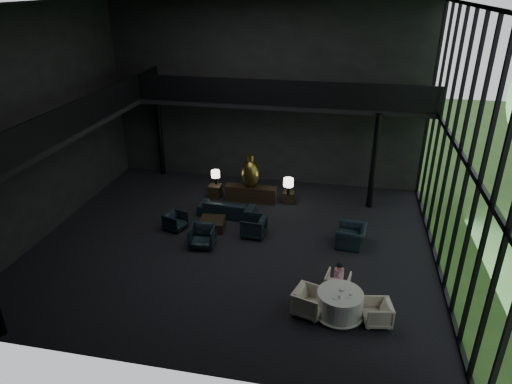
% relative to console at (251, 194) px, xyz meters
% --- Properties ---
extents(floor, '(14.00, 12.00, 0.02)m').
position_rel_console_xyz_m(floor, '(0.15, -3.51, -0.34)').
color(floor, black).
rests_on(floor, ground).
extents(ceiling, '(14.00, 12.00, 0.02)m').
position_rel_console_xyz_m(ceiling, '(0.15, -3.51, 7.66)').
color(ceiling, black).
rests_on(ceiling, ground).
extents(wall_back, '(14.00, 0.04, 8.00)m').
position_rel_console_xyz_m(wall_back, '(0.15, 2.49, 3.66)').
color(wall_back, black).
rests_on(wall_back, ground).
extents(wall_front, '(14.00, 0.04, 8.00)m').
position_rel_console_xyz_m(wall_front, '(0.15, -9.51, 3.66)').
color(wall_front, black).
rests_on(wall_front, ground).
extents(wall_left, '(0.04, 12.00, 8.00)m').
position_rel_console_xyz_m(wall_left, '(-6.85, -3.51, 3.66)').
color(wall_left, black).
rests_on(wall_left, ground).
extents(curtain_wall, '(0.20, 12.00, 8.00)m').
position_rel_console_xyz_m(curtain_wall, '(7.10, -3.51, 3.66)').
color(curtain_wall, black).
rests_on(curtain_wall, ground).
extents(mezzanine_left, '(2.00, 12.00, 0.25)m').
position_rel_console_xyz_m(mezzanine_left, '(-5.85, -3.51, 3.66)').
color(mezzanine_left, black).
rests_on(mezzanine_left, wall_left).
extents(mezzanine_back, '(12.00, 2.00, 0.25)m').
position_rel_console_xyz_m(mezzanine_back, '(1.15, 1.49, 3.66)').
color(mezzanine_back, black).
rests_on(mezzanine_back, wall_back).
extents(railing_left, '(0.06, 12.00, 1.00)m').
position_rel_console_xyz_m(railing_left, '(-4.85, -3.51, 4.26)').
color(railing_left, black).
rests_on(railing_left, mezzanine_left).
extents(railing_back, '(12.00, 0.06, 1.00)m').
position_rel_console_xyz_m(railing_back, '(1.15, 0.49, 4.26)').
color(railing_back, black).
rests_on(railing_back, mezzanine_back).
extents(column_nw, '(0.24, 0.24, 4.00)m').
position_rel_console_xyz_m(column_nw, '(-4.85, 2.19, 1.66)').
color(column_nw, black).
rests_on(column_nw, floor).
extents(column_ne, '(0.24, 0.24, 4.00)m').
position_rel_console_xyz_m(column_ne, '(4.95, 0.49, 1.66)').
color(column_ne, black).
rests_on(column_ne, floor).
extents(console, '(2.17, 0.49, 0.69)m').
position_rel_console_xyz_m(console, '(0.00, 0.00, 0.00)').
color(console, black).
rests_on(console, floor).
extents(bronze_urn, '(0.76, 0.76, 1.42)m').
position_rel_console_xyz_m(bronze_urn, '(0.00, 0.00, 0.95)').
color(bronze_urn, olive).
rests_on(bronze_urn, console).
extents(side_table_left, '(0.51, 0.51, 0.56)m').
position_rel_console_xyz_m(side_table_left, '(-1.60, 0.10, -0.06)').
color(side_table_left, black).
rests_on(side_table_left, floor).
extents(table_lamp_left, '(0.37, 0.37, 0.62)m').
position_rel_console_xyz_m(table_lamp_left, '(-1.60, 0.24, 0.66)').
color(table_lamp_left, black).
rests_on(table_lamp_left, side_table_left).
extents(side_table_right, '(0.45, 0.45, 0.50)m').
position_rel_console_xyz_m(side_table_right, '(1.60, 0.19, -0.09)').
color(side_table_right, black).
rests_on(side_table_right, floor).
extents(table_lamp_right, '(0.42, 0.42, 0.70)m').
position_rel_console_xyz_m(table_lamp_right, '(1.60, -0.02, 0.65)').
color(table_lamp_right, black).
rests_on(table_lamp_right, side_table_right).
extents(sofa, '(2.42, 0.84, 0.93)m').
position_rel_console_xyz_m(sofa, '(-0.68, -1.44, 0.12)').
color(sofa, black).
rests_on(sofa, floor).
extents(lounge_armchair_west, '(0.82, 0.85, 0.70)m').
position_rel_console_xyz_m(lounge_armchair_west, '(-2.29, -2.92, 0.01)').
color(lounge_armchair_west, '#162A2F').
rests_on(lounge_armchair_west, floor).
extents(lounge_armchair_east, '(0.92, 0.98, 0.94)m').
position_rel_console_xyz_m(lounge_armchair_east, '(0.71, -2.82, 0.13)').
color(lounge_armchair_east, black).
rests_on(lounge_armchair_east, floor).
extents(lounge_armchair_south, '(1.00, 0.95, 0.97)m').
position_rel_console_xyz_m(lounge_armchair_south, '(-0.91, -3.91, 0.14)').
color(lounge_armchair_south, black).
rests_on(lounge_armchair_south, floor).
extents(window_armchair, '(0.87, 1.24, 1.02)m').
position_rel_console_xyz_m(window_armchair, '(4.24, -2.77, 0.17)').
color(window_armchair, black).
rests_on(window_armchair, floor).
extents(coffee_table, '(1.01, 1.01, 0.40)m').
position_rel_console_xyz_m(coffee_table, '(-0.93, -2.64, -0.14)').
color(coffee_table, black).
rests_on(coffee_table, floor).
extents(dining_table, '(1.45, 1.45, 0.75)m').
position_rel_console_xyz_m(dining_table, '(3.97, -6.65, -0.02)').
color(dining_table, white).
rests_on(dining_table, floor).
extents(dining_chair_north, '(0.74, 0.71, 0.66)m').
position_rel_console_xyz_m(dining_chair_north, '(3.87, -5.63, -0.01)').
color(dining_chair_north, beige).
rests_on(dining_chair_north, floor).
extents(dining_chair_east, '(0.77, 0.81, 0.72)m').
position_rel_console_xyz_m(dining_chair_east, '(4.99, -6.79, 0.01)').
color(dining_chair_east, beige).
rests_on(dining_chair_east, floor).
extents(dining_chair_west, '(1.05, 1.09, 0.91)m').
position_rel_console_xyz_m(dining_chair_west, '(3.13, -6.74, 0.11)').
color(dining_chair_west, silver).
rests_on(dining_chair_west, floor).
extents(child, '(0.28, 0.28, 0.60)m').
position_rel_console_xyz_m(child, '(3.89, -5.65, 0.41)').
color(child, '#CE8DAE').
rests_on(child, dining_chair_north).
extents(plate_a, '(0.30, 0.30, 0.02)m').
position_rel_console_xyz_m(plate_a, '(3.86, -6.88, 0.41)').
color(plate_a, white).
rests_on(plate_a, dining_table).
extents(plate_b, '(0.28, 0.28, 0.01)m').
position_rel_console_xyz_m(plate_b, '(4.15, -6.40, 0.41)').
color(plate_b, white).
rests_on(plate_b, dining_table).
extents(saucer, '(0.20, 0.20, 0.01)m').
position_rel_console_xyz_m(saucer, '(4.20, -6.79, 0.41)').
color(saucer, white).
rests_on(saucer, dining_table).
extents(coffee_cup, '(0.11, 0.11, 0.06)m').
position_rel_console_xyz_m(coffee_cup, '(4.24, -6.71, 0.45)').
color(coffee_cup, white).
rests_on(coffee_cup, saucer).
extents(cereal_bowl, '(0.14, 0.14, 0.07)m').
position_rel_console_xyz_m(cereal_bowl, '(3.99, -6.54, 0.44)').
color(cereal_bowl, white).
rests_on(cereal_bowl, dining_table).
extents(cream_pot, '(0.07, 0.07, 0.07)m').
position_rel_console_xyz_m(cream_pot, '(3.94, -6.89, 0.44)').
color(cream_pot, '#99999E').
rests_on(cream_pot, dining_table).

